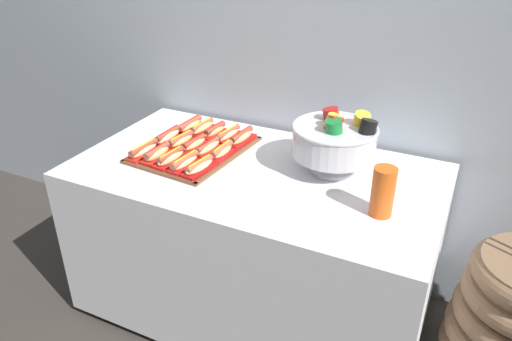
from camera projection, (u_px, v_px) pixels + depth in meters
The scene contains 21 objects.
ground_plane at pixel (255, 306), 2.45m from camera, with size 10.00×10.00×0.00m, color #38332D.
back_wall at pixel (304, 20), 2.23m from camera, with size 6.00×0.10×2.60m, color #9EA8B2.
buffet_table at pixel (255, 240), 2.26m from camera, with size 1.55×0.85×0.77m.
serving_tray at pixel (194, 150), 2.24m from camera, with size 0.44×0.56×0.01m.
hot_dog_0 at pixel (144, 150), 2.16m from camera, with size 0.07×0.18×0.06m.
hot_dog_1 at pixel (157, 154), 2.13m from camera, with size 0.07×0.16×0.06m.
hot_dog_2 at pixel (171, 158), 2.10m from camera, with size 0.08×0.17×0.06m.
hot_dog_3 at pixel (185, 163), 2.06m from camera, with size 0.08×0.18×0.06m.
hot_dog_4 at pixel (199, 167), 2.03m from camera, with size 0.09×0.18×0.06m.
hot_dog_5 at pixel (168, 137), 2.29m from camera, with size 0.07×0.18×0.06m.
hot_dog_6 at pixel (181, 141), 2.26m from camera, with size 0.09×0.17×0.06m.
hot_dog_7 at pixel (194, 144), 2.22m from camera, with size 0.08×0.16×0.06m.
hot_dog_8 at pixel (208, 148), 2.19m from camera, with size 0.08×0.18×0.06m.
hot_dog_9 at pixel (222, 152), 2.16m from camera, with size 0.07×0.16×0.06m.
hot_dog_10 at pixel (190, 125), 2.42m from camera, with size 0.08×0.18×0.06m.
hot_dog_11 at pixel (202, 128), 2.38m from camera, with size 0.08×0.18×0.06m.
hot_dog_12 at pixel (215, 131), 2.35m from camera, with size 0.07×0.16×0.06m.
hot_dog_13 at pixel (228, 135), 2.31m from camera, with size 0.08×0.18×0.06m.
hot_dog_14 at pixel (242, 138), 2.28m from camera, with size 0.07×0.19×0.06m.
punch_bowl at pixel (335, 139), 2.00m from camera, with size 0.35×0.35×0.26m.
cup_stack at pixel (383, 192), 1.73m from camera, with size 0.08×0.08×0.19m.
Camera 1 is at (0.81, -1.66, 1.75)m, focal length 34.59 mm.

